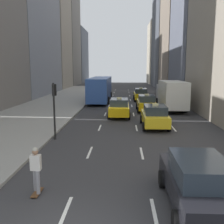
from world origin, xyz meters
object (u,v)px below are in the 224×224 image
object	(u,v)px
traffic_light_pole	(54,102)
taxi_third	(119,108)
taxi_lead	(155,116)
taxi_second	(141,94)
taxi_fourth	(146,103)
box_truck	(171,94)
city_bus	(100,88)
sedan_black_near	(198,182)
skateboarder	(36,168)

from	to	relation	value
traffic_light_pole	taxi_third	bearing A→B (deg)	63.52
taxi_lead	taxi_third	bearing A→B (deg)	123.52
taxi_second	traffic_light_pole	xyz separation A→B (m)	(-6.75, -20.61, 1.53)
taxi_fourth	box_truck	xyz separation A→B (m)	(2.80, 1.42, 0.83)
city_bus	traffic_light_pole	distance (m)	19.75
taxi_third	traffic_light_pole	xyz separation A→B (m)	(-3.95, -7.93, 1.53)
sedan_black_near	traffic_light_pole	distance (m)	10.70
box_truck	taxi_lead	bearing A→B (deg)	-107.16
taxi_second	box_truck	size ratio (longest dim) A/B	0.52
box_truck	traffic_light_pole	distance (m)	15.96
taxi_third	city_bus	size ratio (longest dim) A/B	0.38
taxi_fourth	taxi_second	bearing A→B (deg)	90.00
city_bus	traffic_light_pole	bearing A→B (deg)	-93.30
city_bus	taxi_lead	bearing A→B (deg)	-70.68
taxi_lead	skateboarder	world-z (taller)	taxi_lead
taxi_lead	taxi_fourth	world-z (taller)	same
taxi_third	taxi_fourth	world-z (taller)	same
taxi_fourth	city_bus	size ratio (longest dim) A/B	0.38
taxi_lead	city_bus	size ratio (longest dim) A/B	0.38
sedan_black_near	box_truck	world-z (taller)	box_truck
taxi_second	skateboarder	size ratio (longest dim) A/B	2.52
taxi_fourth	traffic_light_pole	world-z (taller)	traffic_light_pole
traffic_light_pole	taxi_lead	bearing A→B (deg)	28.74
taxi_second	taxi_third	bearing A→B (deg)	-102.45
taxi_second	taxi_third	xyz separation A→B (m)	(-2.80, -12.68, 0.00)
sedan_black_near	box_truck	distance (m)	21.14
taxi_fourth	box_truck	size ratio (longest dim) A/B	0.52
taxi_second	taxi_fourth	xyz separation A→B (m)	(0.00, -9.26, 0.00)
taxi_lead	sedan_black_near	world-z (taller)	taxi_lead
taxi_lead	taxi_second	size ratio (longest dim) A/B	1.00
taxi_second	taxi_lead	bearing A→B (deg)	-90.00
taxi_second	skateboarder	world-z (taller)	taxi_second
taxi_second	taxi_fourth	size ratio (longest dim) A/B	1.00
box_truck	traffic_light_pole	world-z (taller)	traffic_light_pole
taxi_second	city_bus	world-z (taller)	city_bus
taxi_fourth	sedan_black_near	size ratio (longest dim) A/B	0.96
taxi_second	city_bus	xyz separation A→B (m)	(-5.61, -0.90, 0.91)
taxi_second	taxi_fourth	world-z (taller)	same
box_truck	taxi_third	bearing A→B (deg)	-139.15
taxi_lead	city_bus	world-z (taller)	city_bus
sedan_black_near	skateboarder	bearing A→B (deg)	172.42
taxi_third	sedan_black_near	world-z (taller)	taxi_third
taxi_lead	box_truck	distance (m)	9.53
taxi_lead	skateboarder	bearing A→B (deg)	-116.24
taxi_third	traffic_light_pole	distance (m)	8.99
taxi_second	skateboarder	xyz separation A→B (m)	(-5.49, -28.05, 0.08)
taxi_third	city_bus	xyz separation A→B (m)	(-2.81, 11.78, 0.91)
box_truck	skateboarder	xyz separation A→B (m)	(-8.29, -20.20, -0.75)
taxi_lead	skateboarder	distance (m)	12.41
taxi_fourth	skateboarder	bearing A→B (deg)	-106.28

